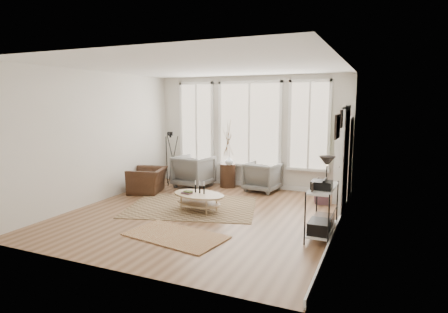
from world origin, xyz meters
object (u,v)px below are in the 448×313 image
at_px(bookcase, 343,159).
at_px(accent_chair, 148,180).
at_px(coffee_table, 198,197).
at_px(armchair_left, 194,171).
at_px(low_shelf, 322,206).
at_px(side_table, 228,156).
at_px(armchair_right, 263,177).

height_order(bookcase, accent_chair, bookcase).
bearing_deg(coffee_table, armchair_left, 120.51).
relative_size(low_shelf, armchair_left, 1.43).
bearing_deg(side_table, bookcase, -4.03).
bearing_deg(bookcase, armchair_right, 176.16).
bearing_deg(accent_chair, side_table, 113.37).
xyz_separation_m(bookcase, armchair_right, (-1.94, 0.13, -0.59)).
relative_size(armchair_right, side_table, 0.47).
relative_size(bookcase, armchair_right, 2.55).
height_order(coffee_table, armchair_left, armchair_left).
distance_m(armchair_left, armchair_right, 1.85).
distance_m(armchair_left, accent_chair, 1.27).
xyz_separation_m(bookcase, low_shelf, (-0.06, -2.52, -0.44)).
relative_size(bookcase, armchair_left, 2.26).
distance_m(coffee_table, accent_chair, 2.12).
height_order(armchair_right, side_table, side_table).
bearing_deg(accent_chair, bookcase, 87.53).
bearing_deg(side_table, accent_chair, -140.14).
bearing_deg(armchair_left, coffee_table, 127.32).
bearing_deg(low_shelf, coffee_table, 169.93).
bearing_deg(bookcase, accent_chair, -165.98).
bearing_deg(armchair_left, low_shelf, 153.79).
relative_size(coffee_table, accent_chair, 1.34).
relative_size(coffee_table, armchair_right, 1.55).
xyz_separation_m(bookcase, accent_chair, (-4.52, -1.13, -0.65)).
distance_m(bookcase, coffee_table, 3.40).
xyz_separation_m(low_shelf, accent_chair, (-4.47, 1.39, -0.21)).
bearing_deg(armchair_right, armchair_left, 15.64).
bearing_deg(low_shelf, accent_chair, 162.70).
height_order(bookcase, low_shelf, bookcase).
relative_size(bookcase, accent_chair, 2.21).
height_order(armchair_left, side_table, side_table).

